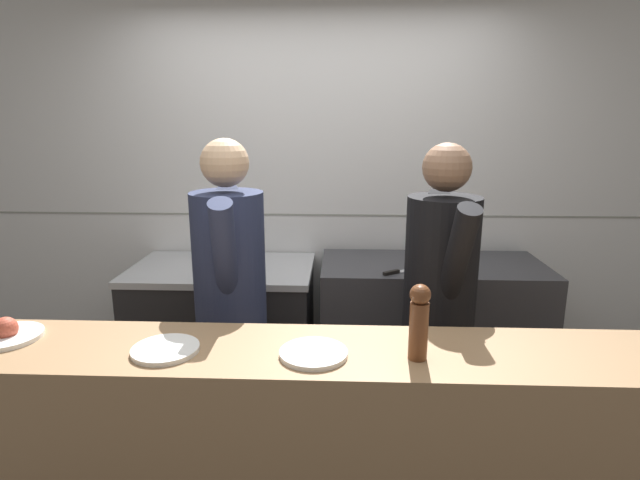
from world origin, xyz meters
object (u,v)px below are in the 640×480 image
(chef_head_cook, at_px, (231,295))
(plated_dish_appetiser, at_px, (166,349))
(chef_sous, at_px, (439,300))
(stock_pot, at_px, (233,256))
(oven_range, at_px, (225,330))
(plated_dish_dessert, at_px, (314,353))
(plated_dish_main, at_px, (6,334))
(chefs_knife, at_px, (404,270))
(pepper_mill, at_px, (419,320))

(chef_head_cook, bearing_deg, plated_dish_appetiser, -106.17)
(chef_head_cook, height_order, chef_sous, chef_head_cook)
(stock_pot, bearing_deg, oven_range, 146.54)
(stock_pot, xyz_separation_m, plated_dish_dessert, (0.58, -1.35, 0.02))
(plated_dish_dessert, height_order, chef_head_cook, chef_head_cook)
(plated_dish_main, xyz_separation_m, chef_sous, (1.75, 0.59, -0.06))
(chefs_knife, height_order, chef_head_cook, chef_head_cook)
(plated_dish_dessert, xyz_separation_m, pepper_mill, (0.37, -0.00, 0.13))
(chefs_knife, distance_m, plated_dish_appetiser, 1.58)
(chef_head_cook, bearing_deg, oven_range, 98.14)
(plated_dish_appetiser, distance_m, plated_dish_dessert, 0.54)
(stock_pot, distance_m, plated_dish_appetiser, 1.34)
(oven_range, distance_m, pepper_mill, 1.87)
(oven_range, height_order, chef_sous, chef_sous)
(oven_range, bearing_deg, pepper_mill, -53.79)
(chefs_knife, relative_size, plated_dish_appetiser, 1.37)
(plated_dish_appetiser, height_order, chef_sous, chef_sous)
(pepper_mill, relative_size, chef_sous, 0.16)
(oven_range, xyz_separation_m, plated_dish_appetiser, (0.13, -1.40, 0.55))
(stock_pot, height_order, chef_head_cook, chef_head_cook)
(plated_dish_main, height_order, chef_head_cook, chef_head_cook)
(chef_head_cook, bearing_deg, stock_pot, 92.57)
(chef_head_cook, bearing_deg, pepper_mill, -48.50)
(plated_dish_dessert, bearing_deg, pepper_mill, -0.67)
(stock_pot, xyz_separation_m, plated_dish_main, (-0.60, -1.26, 0.04))
(chef_head_cook, distance_m, chef_sous, 1.02)
(plated_dish_main, bearing_deg, stock_pot, 64.41)
(plated_dish_appetiser, bearing_deg, chefs_knife, 50.40)
(plated_dish_appetiser, distance_m, pepper_mill, 0.91)
(plated_dish_dessert, bearing_deg, chef_head_cook, 123.50)
(stock_pot, height_order, pepper_mill, pepper_mill)
(oven_range, relative_size, stock_pot, 4.85)
(chefs_knife, relative_size, plated_dish_dessert, 1.36)
(plated_dish_main, bearing_deg, chef_sous, 18.64)
(oven_range, bearing_deg, plated_dish_appetiser, -84.68)
(plated_dish_dessert, bearing_deg, oven_range, 115.37)
(stock_pot, height_order, chef_sous, chef_sous)
(chefs_knife, relative_size, chef_sous, 0.20)
(plated_dish_main, xyz_separation_m, plated_dish_appetiser, (0.65, -0.08, -0.01))
(plated_dish_appetiser, bearing_deg, plated_dish_main, 172.81)
(chefs_knife, bearing_deg, pepper_mill, -94.91)
(pepper_mill, distance_m, chef_sous, 0.74)
(stock_pot, xyz_separation_m, plated_dish_appetiser, (0.04, -1.34, 0.02))
(chefs_knife, bearing_deg, chef_head_cook, -149.11)
(oven_range, relative_size, plated_dish_dessert, 4.73)
(oven_range, xyz_separation_m, stock_pot, (0.09, -0.06, 0.52))
(plated_dish_main, relative_size, pepper_mill, 0.95)
(plated_dish_appetiser, xyz_separation_m, pepper_mill, (0.90, -0.01, 0.13))
(oven_range, xyz_separation_m, plated_dish_dessert, (0.67, -1.40, 0.55))
(plated_dish_main, xyz_separation_m, chef_head_cook, (0.73, 0.59, -0.05))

